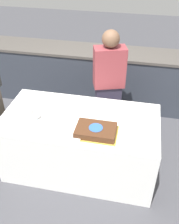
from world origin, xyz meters
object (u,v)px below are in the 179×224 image
Objects in this scene: cake at (96,131)px; plate_stack at (22,111)px; person_cutting_cake at (108,87)px; wine_glass at (35,113)px.

plate_stack is (-0.88, 0.16, -0.00)m from cake.
person_cutting_cake is at bearing 90.00° from cake.
person_cutting_cake is (-0.00, 0.89, 0.01)m from cake.
plate_stack is at bearing 156.06° from wine_glass.
plate_stack is at bearing 169.56° from cake.
plate_stack is at bearing 21.47° from person_cutting_cake.
plate_stack is 0.14× the size of person_cutting_cake.
person_cutting_cake is (0.68, 0.82, -0.06)m from wine_glass.
wine_glass is at bearing 173.80° from cake.
wine_glass is at bearing -23.94° from plate_stack.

